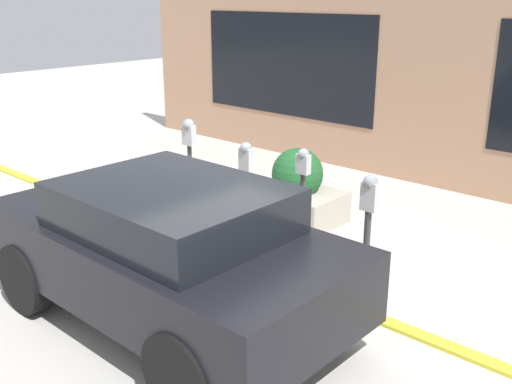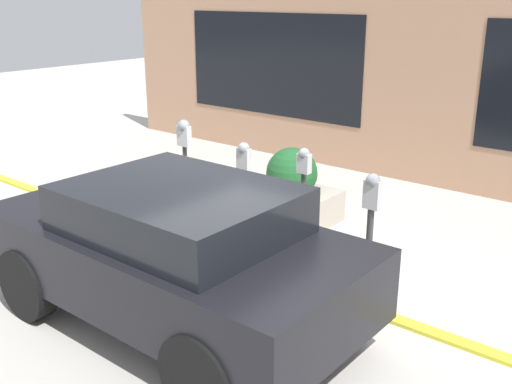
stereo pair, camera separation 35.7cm
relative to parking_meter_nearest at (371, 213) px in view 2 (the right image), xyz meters
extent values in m
plane|color=beige|center=(1.42, 0.32, -0.93)|extent=(40.00, 40.00, 0.00)
cube|color=gold|center=(1.42, 0.40, -0.91)|extent=(13.84, 0.16, 0.04)
cube|color=tan|center=(1.42, -4.16, 0.73)|extent=(13.84, 0.15, 3.31)
cube|color=black|center=(4.53, -4.07, 0.89)|extent=(4.15, 0.02, 1.99)
cylinder|color=#38383D|center=(0.00, 0.00, -0.44)|extent=(0.07, 0.07, 0.98)
cube|color=silver|center=(0.00, 0.00, 0.21)|extent=(0.18, 0.09, 0.31)
sphere|color=gray|center=(0.00, 0.00, 0.36)|extent=(0.15, 0.15, 0.15)
cylinder|color=#38383D|center=(0.88, 0.00, -0.32)|extent=(0.06, 0.06, 1.21)
cube|color=silver|center=(0.88, 0.00, 0.40)|extent=(0.16, 0.09, 0.23)
sphere|color=gray|center=(0.88, 0.00, 0.51)|extent=(0.13, 0.13, 0.13)
cylinder|color=#38383D|center=(1.84, -0.06, -0.42)|extent=(0.08, 0.08, 1.02)
cube|color=silver|center=(1.84, -0.06, 0.25)|extent=(0.18, 0.09, 0.32)
sphere|color=gray|center=(1.84, -0.06, 0.41)|extent=(0.15, 0.15, 0.15)
cylinder|color=#38383D|center=(2.86, -0.02, -0.32)|extent=(0.06, 0.06, 1.22)
cube|color=silver|center=(2.86, -0.02, 0.42)|extent=(0.20, 0.09, 0.28)
sphere|color=gray|center=(2.86, -0.02, 0.56)|extent=(0.17, 0.17, 0.17)
cube|color=#B2A899|center=(1.98, -1.29, -0.70)|extent=(1.30, 0.89, 0.46)
sphere|color=#1E5628|center=(1.98, -1.29, -0.23)|extent=(0.75, 0.75, 0.75)
cube|color=black|center=(1.17, 1.84, -0.22)|extent=(3.96, 1.84, 0.67)
cube|color=black|center=(1.01, 1.84, 0.34)|extent=(2.06, 1.62, 0.43)
cylinder|color=black|center=(2.40, 1.00, -0.55)|extent=(0.75, 0.22, 0.75)
cylinder|color=black|center=(2.40, 2.69, -0.55)|extent=(0.75, 0.22, 0.75)
cylinder|color=black|center=(-0.05, 1.00, -0.55)|extent=(0.75, 0.22, 0.75)
cylinder|color=black|center=(-0.05, 2.69, -0.55)|extent=(0.75, 0.22, 0.75)
camera|label=1|loc=(-3.12, 5.22, 2.25)|focal=42.00mm
camera|label=2|loc=(-2.85, 5.45, 2.25)|focal=42.00mm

